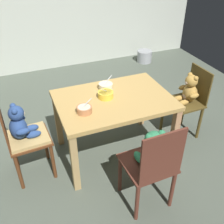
{
  "coord_description": "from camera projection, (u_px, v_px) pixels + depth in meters",
  "views": [
    {
      "loc": [
        -0.85,
        -2.09,
        2.09
      ],
      "look_at": [
        0.0,
        0.05,
        0.51
      ],
      "focal_mm": 41.98,
      "sensor_mm": 36.0,
      "label": 1
    }
  ],
  "objects": [
    {
      "name": "ground_plane",
      "position": [
        114.0,
        152.0,
        3.05
      ],
      "size": [
        5.2,
        5.2,
        0.04
      ],
      "color": "#4C5449"
    },
    {
      "name": "dining_table",
      "position": [
        114.0,
        106.0,
        2.7
      ],
      "size": [
        1.16,
        0.82,
        0.71
      ],
      "color": "tan",
      "rests_on": "ground_plane"
    },
    {
      "name": "teddy_chair_near_right",
      "position": [
        188.0,
        95.0,
        3.02
      ],
      "size": [
        0.39,
        0.39,
        0.86
      ],
      "rotation": [
        0.0,
        0.0,
        3.17
      ],
      "color": "#4C3C19",
      "rests_on": "ground_plane"
    },
    {
      "name": "teddy_chair_near_left",
      "position": [
        22.0,
        132.0,
        2.44
      ],
      "size": [
        0.41,
        0.4,
        0.92
      ],
      "rotation": [
        0.0,
        0.0,
        0.07
      ],
      "color": "#552E17",
      "rests_on": "ground_plane"
    },
    {
      "name": "teddy_chair_near_front",
      "position": [
        152.0,
        157.0,
        2.14
      ],
      "size": [
        0.42,
        0.41,
        0.92
      ],
      "rotation": [
        0.0,
        0.0,
        1.6
      ],
      "color": "#582B1F",
      "rests_on": "ground_plane"
    },
    {
      "name": "porridge_bowl_terracotta_near_left",
      "position": [
        84.0,
        109.0,
        2.41
      ],
      "size": [
        0.15,
        0.14,
        0.13
      ],
      "color": "#BB764B",
      "rests_on": "dining_table"
    },
    {
      "name": "porridge_bowl_yellow_center",
      "position": [
        106.0,
        95.0,
        2.64
      ],
      "size": [
        0.16,
        0.16,
        0.14
      ],
      "color": "yellow",
      "rests_on": "dining_table"
    },
    {
      "name": "porridge_bowl_cream_far_center",
      "position": [
        106.0,
        86.0,
        2.79
      ],
      "size": [
        0.16,
        0.15,
        0.14
      ],
      "color": "beige",
      "rests_on": "dining_table"
    },
    {
      "name": "metal_pail",
      "position": [
        144.0,
        56.0,
        5.09
      ],
      "size": [
        0.28,
        0.28,
        0.22
      ],
      "primitive_type": "cylinder",
      "color": "#93969B",
      "rests_on": "ground_plane"
    }
  ]
}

